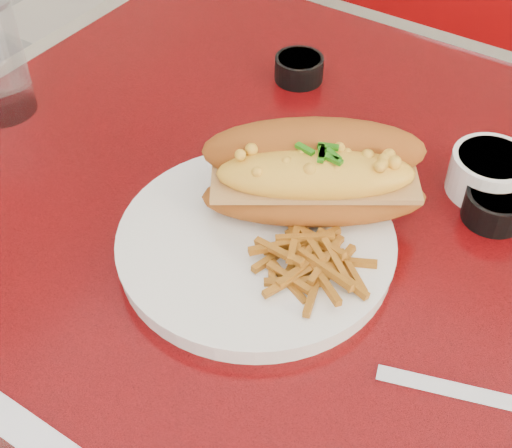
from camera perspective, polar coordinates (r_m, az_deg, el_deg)
The scene contains 8 objects.
diner_table at distance 0.91m, azimuth 10.08°, elevation -7.46°, with size 1.23×0.83×0.77m.
dinner_plate at distance 0.74m, azimuth -0.00°, elevation -1.56°, with size 0.31×0.31×0.02m.
mac_hoagie at distance 0.75m, azimuth 4.70°, elevation 4.04°, with size 0.26×0.23×0.10m.
fries_pile at distance 0.70m, azimuth 4.60°, elevation -2.97°, with size 0.09×0.09×0.03m, color #C27921, non-canonical shape.
fork at distance 0.78m, azimuth 4.53°, elevation 1.83°, with size 0.10×0.14×0.00m.
gravy_ramekin at distance 0.84m, azimuth 18.14°, elevation 3.93°, with size 0.10×0.10×0.05m.
sauce_cup_left at distance 1.00m, azimuth 3.47°, elevation 12.40°, with size 0.07×0.07×0.03m.
sauce_cup_right at distance 0.82m, azimuth 18.62°, elevation 1.45°, with size 0.07×0.07×0.03m.
Camera 1 is at (0.17, -0.55, 1.32)m, focal length 50.00 mm.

